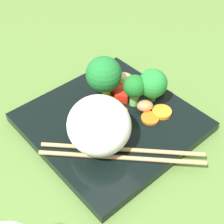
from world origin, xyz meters
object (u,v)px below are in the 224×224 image
square_plate (111,122)px  rice_mound (99,125)px  carrot_slice_3 (121,113)px  broccoli_floret_1 (104,75)px  chopstick_pair (122,153)px

square_plate → rice_mound: 6.69cm
square_plate → carrot_slice_3: (-1.81, 0.44, 0.97)cm
carrot_slice_3 → broccoli_floret_1: bearing=-100.9°
rice_mound → chopstick_pair: bearing=101.0°
chopstick_pair → broccoli_floret_1: bearing=106.5°
carrot_slice_3 → chopstick_pair: (5.50, 5.89, 0.10)cm
square_plate → carrot_slice_3: size_ratio=8.95×
rice_mound → broccoli_floret_1: (-7.24, -7.25, 0.74)cm
square_plate → rice_mound: rice_mound is taller
broccoli_floret_1 → chopstick_pair: size_ratio=0.41×
broccoli_floret_1 → carrot_slice_3: broccoli_floret_1 is taller
square_plate → broccoli_floret_1: size_ratio=3.17×
square_plate → chopstick_pair: 7.40cm
square_plate → chopstick_pair: chopstick_pair is taller
rice_mound → carrot_slice_3: (-6.25, -2.06, -3.37)cm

